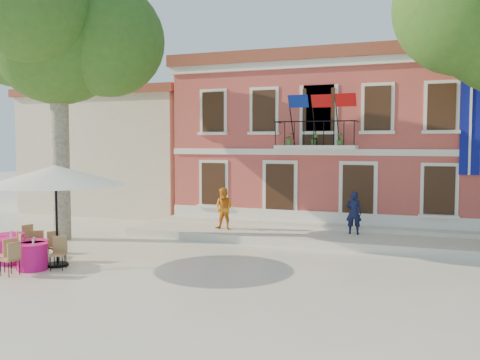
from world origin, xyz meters
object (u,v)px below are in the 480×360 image
Objects in this scene: plane_tree_west at (58,35)px; pedestrian_orange at (224,209)px; cafe_table_1 at (33,252)px; patio_umbrella at (56,175)px; cafe_table_0 at (32,255)px; cafe_table_3 at (10,244)px; pedestrian_navy at (354,213)px; cafe_table_2 at (10,250)px.

plane_tree_west reaches higher than pedestrian_orange.
cafe_table_1 is at bearing -114.44° from pedestrian_orange.
pedestrian_orange reaches higher than cafe_table_1.
cafe_table_0 is (-0.35, -0.66, -2.28)m from patio_umbrella.
cafe_table_1 is at bearing -24.56° from cafe_table_3.
patio_umbrella is 2.23× the size of cafe_table_3.
pedestrian_navy is at bearing 41.48° from cafe_table_1.
pedestrian_orange reaches higher than cafe_table_0.
pedestrian_orange is 0.91× the size of cafe_table_2.
pedestrian_navy is at bearing 38.43° from cafe_table_2.
pedestrian_orange is (2.77, 6.30, -1.60)m from patio_umbrella.
plane_tree_west is at bearing 107.90° from cafe_table_2.
cafe_table_2 is at bearing -120.42° from pedestrian_orange.
plane_tree_west is 8.79m from cafe_table_0.
plane_tree_west is at bearing 15.62° from pedestrian_navy.
cafe_table_3 is (-1.56, 0.71, 0.01)m from cafe_table_1.
pedestrian_navy is 11.77m from cafe_table_2.
cafe_table_1 is (-3.42, -6.59, -0.69)m from pedestrian_orange.
cafe_table_1 is (-8.29, -7.33, -0.68)m from pedestrian_navy.
cafe_table_2 is at bearing -72.10° from plane_tree_west.
pedestrian_navy is 11.09m from cafe_table_1.
pedestrian_orange is 0.89× the size of cafe_table_3.
patio_umbrella is 2.40m from cafe_table_1.
cafe_table_1 is (-0.65, -0.29, -2.29)m from patio_umbrella.
patio_umbrella is at bearing 9.54° from cafe_table_2.
patio_umbrella is at bearing 62.17° from cafe_table_0.
cafe_table_0 is 0.48m from cafe_table_1.
cafe_table_0 is at bearing -60.25° from plane_tree_west.
cafe_table_3 is at bearing 149.73° from cafe_table_0.
cafe_table_0 is 1.27m from cafe_table_2.
cafe_table_1 is 0.91m from cafe_table_2.
pedestrian_navy is at bearing 43.94° from cafe_table_0.
patio_umbrella is at bearing -110.76° from pedestrian_orange.
cafe_table_1 is at bearing -61.20° from plane_tree_west.
cafe_table_2 is (-9.20, -7.30, -0.68)m from pedestrian_navy.
pedestrian_orange is 7.74m from cafe_table_3.
cafe_table_1 is (-0.30, 0.37, -0.01)m from cafe_table_0.
cafe_table_0 is (2.48, -4.33, -7.24)m from plane_tree_west.
pedestrian_orange is at bearing 49.77° from cafe_table_3.
pedestrian_orange is at bearing 66.27° from patio_umbrella.
pedestrian_navy reaches higher than cafe_table_3.
patio_umbrella reaches higher than pedestrian_orange.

